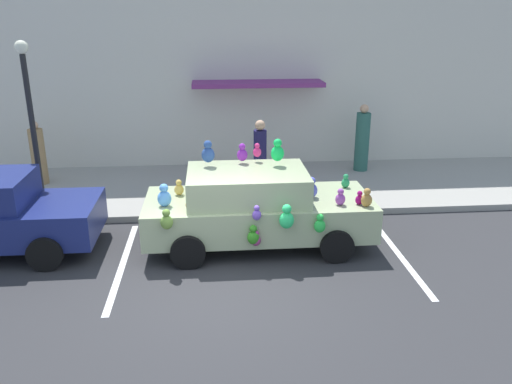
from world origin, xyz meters
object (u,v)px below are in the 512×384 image
Objects in this scene: street_lamp_post at (30,110)px; pedestrian_walking_past at (362,140)px; plush_covered_car at (256,207)px; pedestrian_near_shopfront at (260,158)px; pedestrian_by_lamp at (38,155)px; teddy_bear_on_sidewalk at (204,196)px.

pedestrian_walking_past is at bearing 17.58° from street_lamp_post.
pedestrian_walking_past is at bearing 52.45° from plush_covered_car.
pedestrian_near_shopfront is 1.10× the size of pedestrian_by_lamp.
pedestrian_walking_past reaches higher than teddy_bear_on_sidewalk.
teddy_bear_on_sidewalk is at bearing -0.13° from street_lamp_post.
pedestrian_near_shopfront is at bearing 10.58° from street_lamp_post.
pedestrian_near_shopfront reaches higher than teddy_bear_on_sidewalk.
pedestrian_walking_past is (3.38, 4.39, 0.21)m from plush_covered_car.
teddy_bear_on_sidewalk is 0.31× the size of pedestrian_walking_past.
pedestrian_near_shopfront is at bearing 82.92° from plush_covered_car.
street_lamp_post reaches higher than pedestrian_near_shopfront.
pedestrian_walking_past is at bearing 27.98° from pedestrian_near_shopfront.
plush_covered_car is 5.54m from pedestrian_walking_past.
plush_covered_car is at bearing -127.55° from pedestrian_walking_past.
street_lamp_post is 2.00× the size of pedestrian_walking_past.
pedestrian_near_shopfront is at bearing -152.02° from pedestrian_walking_past.
plush_covered_car is 2.15m from teddy_bear_on_sidewalk.
plush_covered_car is 6.62m from pedestrian_by_lamp.
street_lamp_post is at bearing -169.42° from pedestrian_near_shopfront.
pedestrian_by_lamp is (-8.69, -0.45, -0.11)m from pedestrian_walking_past.
plush_covered_car is at bearing -21.66° from street_lamp_post.
plush_covered_car is 2.81m from pedestrian_near_shopfront.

